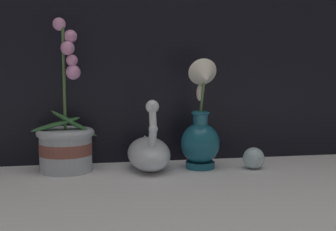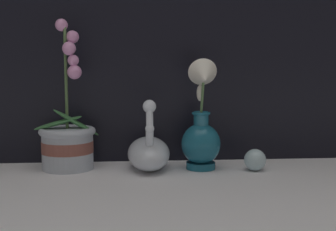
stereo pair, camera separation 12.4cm
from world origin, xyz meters
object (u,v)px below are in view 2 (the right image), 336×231
glass_sphere (255,160)px  swan_figurine (149,151)px  orchid_potted_plant (68,139)px  blue_vase (201,132)px

glass_sphere → swan_figurine: bearing=172.2°
orchid_potted_plant → blue_vase: size_ratio=1.35×
swan_figurine → blue_vase: blue_vase is taller
orchid_potted_plant → swan_figurine: 0.22m
orchid_potted_plant → blue_vase: (0.36, -0.03, 0.02)m
swan_figurine → blue_vase: (0.14, -0.01, 0.05)m
blue_vase → glass_sphere: 0.16m
glass_sphere → orchid_potted_plant: bearing=173.0°
orchid_potted_plant → glass_sphere: orchid_potted_plant is taller
orchid_potted_plant → blue_vase: 0.36m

